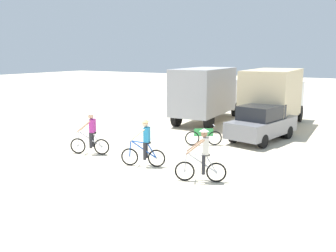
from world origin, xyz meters
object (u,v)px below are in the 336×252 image
object	(u,v)px
cyclist_cowboy_hat	(144,145)
bicycle_spare	(204,137)
cyclist_near_camera	(202,157)
box_truck_grey_hauler	(207,92)
sedan_parked	(262,123)
cyclist_orange_shirt	(91,135)
box_truck_tan_camper	(274,95)

from	to	relation	value
cyclist_cowboy_hat	bicycle_spare	world-z (taller)	cyclist_cowboy_hat
bicycle_spare	cyclist_near_camera	bearing A→B (deg)	-64.94
box_truck_grey_hauler	cyclist_near_camera	bearing A→B (deg)	-65.70
cyclist_near_camera	sedan_parked	bearing A→B (deg)	90.72
box_truck_grey_hauler	sedan_parked	world-z (taller)	box_truck_grey_hauler
sedan_parked	cyclist_orange_shirt	bearing A→B (deg)	-131.42
bicycle_spare	cyclist_orange_shirt	bearing A→B (deg)	-131.66
box_truck_grey_hauler	cyclist_near_camera	world-z (taller)	box_truck_grey_hauler
cyclist_near_camera	cyclist_cowboy_hat	bearing A→B (deg)	171.22
box_truck_grey_hauler	box_truck_tan_camper	bearing A→B (deg)	3.93
box_truck_tan_camper	bicycle_spare	xyz separation A→B (m)	(-1.60, -5.93, -1.48)
sedan_parked	bicycle_spare	bearing A→B (deg)	-131.02
cyclist_near_camera	bicycle_spare	xyz separation A→B (m)	(-2.10, 4.50, -0.45)
cyclist_orange_shirt	cyclist_cowboy_hat	world-z (taller)	same
box_truck_grey_hauler	box_truck_tan_camper	size ratio (longest dim) A/B	1.00
cyclist_orange_shirt	cyclist_near_camera	xyz separation A→B (m)	(5.53, -0.64, 0.00)
box_truck_tan_camper	bicycle_spare	size ratio (longest dim) A/B	4.61
box_truck_tan_camper	cyclist_near_camera	size ratio (longest dim) A/B	3.76
sedan_parked	cyclist_cowboy_hat	distance (m)	6.89
cyclist_cowboy_hat	cyclist_near_camera	size ratio (longest dim) A/B	1.00
box_truck_grey_hauler	cyclist_cowboy_hat	bearing A→B (deg)	-78.58
box_truck_grey_hauler	cyclist_orange_shirt	xyz separation A→B (m)	(-0.96, -9.50, -1.03)
box_truck_tan_camper	cyclist_near_camera	bearing A→B (deg)	-87.25
sedan_parked	cyclist_near_camera	bearing A→B (deg)	-89.28
bicycle_spare	cyclist_cowboy_hat	bearing A→B (deg)	-97.09
sedan_parked	box_truck_tan_camper	bearing A→B (deg)	96.57
sedan_parked	cyclist_orange_shirt	distance (m)	8.23
box_truck_grey_hauler	sedan_parked	distance (m)	5.68
box_truck_grey_hauler	bicycle_spare	size ratio (longest dim) A/B	4.64
cyclist_orange_shirt	bicycle_spare	xyz separation A→B (m)	(3.43, 3.86, -0.45)
box_truck_grey_hauler	box_truck_tan_camper	xyz separation A→B (m)	(4.08, 0.28, 0.00)
cyclist_near_camera	bicycle_spare	distance (m)	4.98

